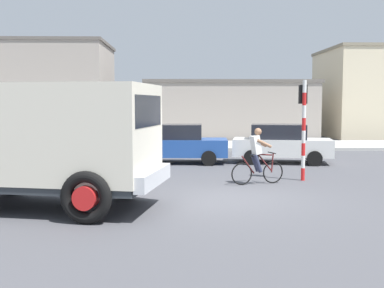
% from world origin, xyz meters
% --- Properties ---
extents(ground_plane, '(120.00, 120.00, 0.00)m').
position_xyz_m(ground_plane, '(0.00, 0.00, 0.00)').
color(ground_plane, '#4C4C51').
extents(sidewalk_far, '(80.00, 5.00, 0.16)m').
position_xyz_m(sidewalk_far, '(0.00, 14.46, 0.08)').
color(sidewalk_far, '#ADADA8').
rests_on(sidewalk_far, ground).
extents(truck_foreground, '(5.80, 3.60, 2.90)m').
position_xyz_m(truck_foreground, '(-4.54, -1.04, 1.67)').
color(truck_foreground, silver).
rests_on(truck_foreground, ground).
extents(cyclist, '(1.67, 0.65, 1.72)m').
position_xyz_m(cyclist, '(1.02, 2.07, 0.86)').
color(cyclist, black).
rests_on(cyclist, ground).
extents(traffic_light_pole, '(0.24, 0.43, 3.20)m').
position_xyz_m(traffic_light_pole, '(2.60, 2.81, 2.07)').
color(traffic_light_pole, red).
rests_on(traffic_light_pole, ground).
extents(car_red_near, '(4.08, 2.03, 1.60)m').
position_xyz_m(car_red_near, '(-1.44, 7.26, 0.82)').
color(car_red_near, '#234C9E').
rests_on(car_red_near, ground).
extents(car_white_mid, '(4.24, 2.40, 1.60)m').
position_xyz_m(car_white_mid, '(2.85, 7.22, 0.82)').
color(car_white_mid, white).
rests_on(car_white_mid, ground).
extents(car_far_side, '(4.02, 1.92, 1.60)m').
position_xyz_m(car_far_side, '(-7.33, 9.17, 0.82)').
color(car_far_side, '#B7B7BC').
rests_on(car_far_side, ground).
extents(building_corner_left, '(10.46, 6.82, 6.57)m').
position_xyz_m(building_corner_left, '(-11.46, 20.88, 3.29)').
color(building_corner_left, '#9E9389').
rests_on(building_corner_left, ground).
extents(building_mid_block, '(11.35, 8.05, 3.96)m').
position_xyz_m(building_mid_block, '(2.00, 21.26, 1.98)').
color(building_mid_block, '#9E9389').
rests_on(building_mid_block, ground).
extents(building_corner_right, '(8.17, 7.47, 6.43)m').
position_xyz_m(building_corner_right, '(13.38, 22.53, 3.22)').
color(building_corner_right, beige).
rests_on(building_corner_right, ground).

